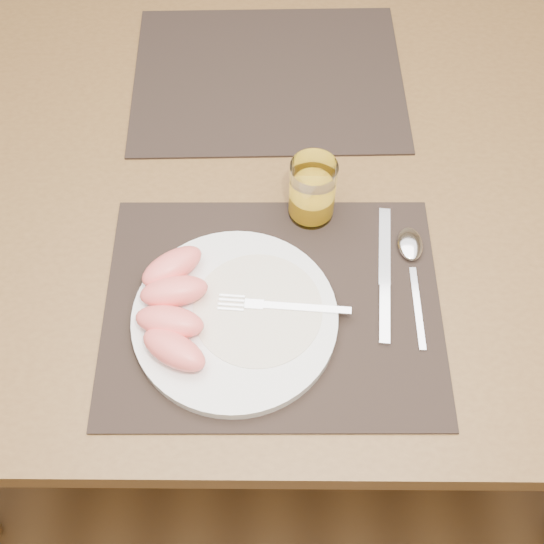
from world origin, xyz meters
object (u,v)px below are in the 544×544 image
at_px(fork, 272,306).
at_px(plate, 235,319).
at_px(juice_glass, 312,193).
at_px(placemat_near, 273,307).
at_px(knife, 385,284).
at_px(placemat_far, 268,78).
at_px(table, 275,213).
at_px(spoon, 411,253).

bearing_deg(fork, plate, -163.87).
height_order(plate, juice_glass, juice_glass).
bearing_deg(placemat_near, plate, -154.77).
bearing_deg(knife, placemat_near, -167.62).
bearing_deg(placemat_far, knife, -68.23).
bearing_deg(plate, knife, 15.70).
height_order(placemat_far, plate, plate).
bearing_deg(knife, juice_glass, 128.00).
height_order(table, juice_glass, juice_glass).
bearing_deg(table, plate, -102.20).
bearing_deg(plate, placemat_near, 25.23).
height_order(fork, spoon, fork).
bearing_deg(placemat_near, juice_glass, 70.94).
height_order(placemat_near, juice_glass, juice_glass).
relative_size(placemat_far, fork, 2.57).
xyz_separation_m(placemat_near, placemat_far, (-0.01, 0.44, 0.00)).
height_order(fork, knife, fork).
xyz_separation_m(placemat_far, knife, (0.16, -0.41, 0.00)).
distance_m(table, juice_glass, 0.15).
xyz_separation_m(knife, juice_glass, (-0.10, 0.12, 0.04)).
bearing_deg(placemat_far, fork, -88.74).
height_order(table, placemat_far, placemat_far).
distance_m(placemat_near, fork, 0.02).
relative_size(fork, juice_glass, 1.75).
height_order(table, fork, fork).
height_order(placemat_far, spoon, spoon).
distance_m(table, spoon, 0.25).
xyz_separation_m(placemat_far, juice_glass, (0.06, -0.28, 0.05)).
bearing_deg(placemat_far, plate, -94.85).
bearing_deg(placemat_near, placemat_far, 91.31).
height_order(plate, fork, fork).
bearing_deg(spoon, table, 144.12).
distance_m(plate, juice_glass, 0.21).
relative_size(fork, knife, 0.79).
bearing_deg(table, juice_glass, -50.13).
bearing_deg(table, fork, -90.86).
height_order(placemat_near, fork, fork).
bearing_deg(placemat_near, spoon, 23.23).
height_order(fork, juice_glass, juice_glass).
distance_m(fork, juice_glass, 0.18).
distance_m(placemat_near, knife, 0.16).
relative_size(placemat_far, knife, 2.04).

